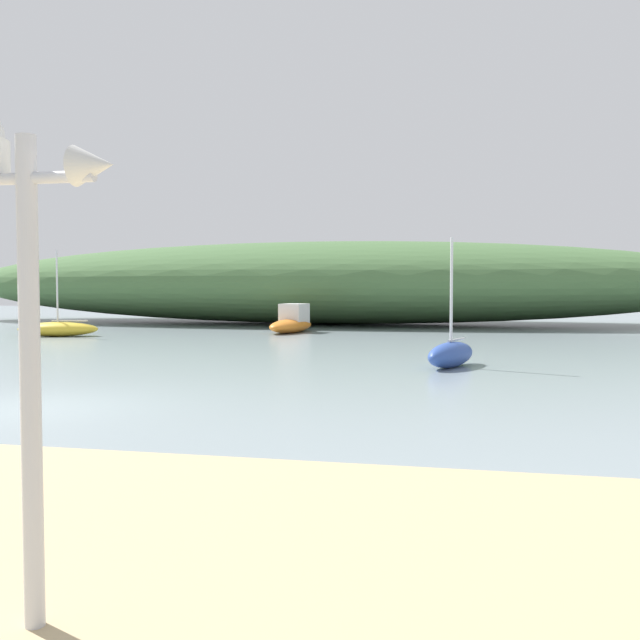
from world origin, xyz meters
TOP-DOWN VIEW (x-y plane):
  - ground_plane at (0.00, 0.00)m, footprint 120.00×120.00m
  - distant_hill at (-0.92, 30.24)m, footprint 47.35×12.52m
  - motorboat_mid_channel at (-0.69, 21.56)m, footprint 1.92×4.21m
  - sailboat_outer_mooring at (-10.20, 16.79)m, footprint 3.72×2.18m
  - sailboat_east_reach at (7.28, 8.32)m, footprint 1.62×2.74m

SIDE VIEW (x-z plane):
  - ground_plane at x=0.00m, z-range 0.00..0.00m
  - sailboat_outer_mooring at x=-10.20m, z-range -1.59..2.26m
  - sailboat_east_reach at x=7.28m, z-range -1.41..2.16m
  - motorboat_mid_channel at x=-0.69m, z-range -0.20..1.19m
  - distant_hill at x=-0.92m, z-range 0.00..4.88m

